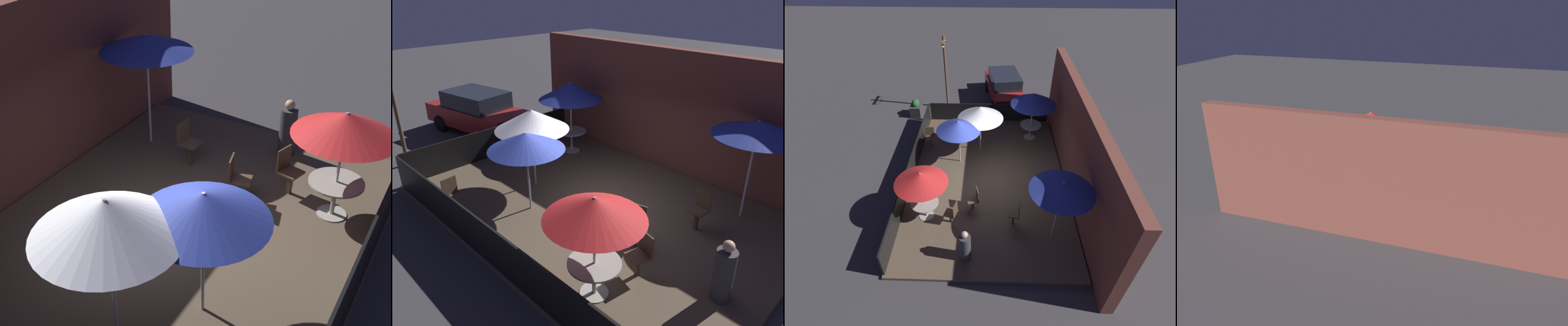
% 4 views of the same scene
% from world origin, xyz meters
% --- Properties ---
extents(ground_plane, '(60.00, 60.00, 0.00)m').
position_xyz_m(ground_plane, '(0.00, 0.00, 0.00)').
color(ground_plane, '#383538').
extents(patio_deck, '(9.20, 6.27, 0.12)m').
position_xyz_m(patio_deck, '(0.00, 0.00, 0.06)').
color(patio_deck, brown).
rests_on(patio_deck, ground_plane).
extents(building_wall, '(10.80, 0.36, 3.67)m').
position_xyz_m(building_wall, '(0.00, 3.37, 1.83)').
color(building_wall, brown).
rests_on(building_wall, ground_plane).
extents(fence_front, '(9.00, 0.05, 0.95)m').
position_xyz_m(fence_front, '(0.00, -3.09, 0.59)').
color(fence_front, black).
rests_on(fence_front, patio_deck).
extents(fence_side_left, '(0.05, 6.07, 0.95)m').
position_xyz_m(fence_side_left, '(-4.55, 0.00, 0.59)').
color(fence_side_left, black).
rests_on(fence_side_left, patio_deck).
extents(patio_umbrella_0, '(2.07, 2.07, 2.33)m').
position_xyz_m(patio_umbrella_0, '(-3.04, 2.00, 2.18)').
color(patio_umbrella_0, '#B2B2B7').
rests_on(patio_umbrella_0, patio_deck).
extents(patio_umbrella_1, '(1.79, 1.79, 2.04)m').
position_xyz_m(patio_umbrella_1, '(2.11, -2.19, 1.95)').
color(patio_umbrella_1, '#B2B2B7').
rests_on(patio_umbrella_1, patio_deck).
extents(patio_umbrella_2, '(1.98, 1.98, 2.20)m').
position_xyz_m(patio_umbrella_2, '(-1.98, -0.36, 2.05)').
color(patio_umbrella_2, '#B2B2B7').
rests_on(patio_umbrella_2, patio_deck).
extents(patio_umbrella_3, '(1.85, 1.85, 2.04)m').
position_xyz_m(patio_umbrella_3, '(-1.08, -1.22, 1.95)').
color(patio_umbrella_3, '#B2B2B7').
rests_on(patio_umbrella_3, patio_deck).
extents(patio_umbrella_4, '(1.97, 1.97, 2.46)m').
position_xyz_m(patio_umbrella_4, '(2.85, 2.21, 2.40)').
color(patio_umbrella_4, '#B2B2B7').
rests_on(patio_umbrella_4, patio_deck).
extents(dining_table_0, '(0.99, 0.99, 0.72)m').
position_xyz_m(dining_table_0, '(-3.04, 2.00, 0.70)').
color(dining_table_0, '#9E998E').
rests_on(dining_table_0, patio_deck).
extents(dining_table_1, '(0.98, 0.98, 0.70)m').
position_xyz_m(dining_table_1, '(2.11, -2.19, 0.68)').
color(dining_table_1, '#9E998E').
rests_on(dining_table_1, patio_deck).
extents(patio_chair_0, '(0.44, 0.44, 0.95)m').
position_xyz_m(patio_chair_0, '(-2.18, -2.69, 0.64)').
color(patio_chair_0, '#4C3828').
rests_on(patio_chair_0, patio_deck).
extents(patio_chair_1, '(0.48, 0.48, 0.90)m').
position_xyz_m(patio_chair_1, '(1.68, -0.47, 0.61)').
color(patio_chair_1, '#4C3828').
rests_on(patio_chair_1, patio_deck).
extents(patio_chair_2, '(0.49, 0.49, 0.92)m').
position_xyz_m(patio_chair_2, '(2.39, -1.20, 0.62)').
color(patio_chair_2, '#4C3828').
rests_on(patio_chair_2, patio_deck).
extents(patio_chair_3, '(0.43, 0.43, 0.96)m').
position_xyz_m(patio_chair_3, '(2.37, 0.98, 0.65)').
color(patio_chair_3, '#4C3828').
rests_on(patio_chair_3, patio_deck).
extents(patron_0, '(0.46, 0.46, 1.25)m').
position_xyz_m(patron_0, '(3.80, -0.66, 0.68)').
color(patron_0, '#333338').
rests_on(patron_0, patio_deck).
extents(light_post, '(1.10, 0.12, 3.96)m').
position_xyz_m(light_post, '(-6.10, -2.34, 2.21)').
color(light_post, brown).
rests_on(light_post, ground_plane).
extents(parked_car_0, '(4.42, 2.32, 1.62)m').
position_xyz_m(parked_car_0, '(-7.11, 0.87, 0.85)').
color(parked_car_0, maroon).
rests_on(parked_car_0, ground_plane).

